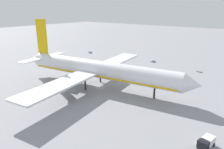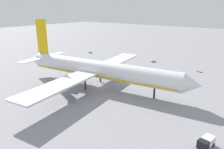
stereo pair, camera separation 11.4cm
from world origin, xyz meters
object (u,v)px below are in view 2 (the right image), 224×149
service_truck_2 (206,142)px  baggage_cart_1 (200,71)px  baggage_cart_2 (90,52)px  baggage_cart_0 (153,61)px  airliner (97,69)px

service_truck_2 → baggage_cart_1: bearing=107.6°
service_truck_2 → baggage_cart_2: service_truck_2 is taller
baggage_cart_0 → baggage_cart_1: bearing=-8.5°
service_truck_2 → baggage_cart_1: size_ratio=1.58×
baggage_cart_1 → baggage_cart_2: size_ratio=1.06×
baggage_cart_0 → baggage_cart_1: size_ratio=0.89×
baggage_cart_0 → baggage_cart_2: size_ratio=0.95×
baggage_cart_0 → baggage_cart_1: baggage_cart_0 is taller
airliner → baggage_cart_0: bearing=91.2°
airliner → baggage_cart_1: size_ratio=23.79×
service_truck_2 → baggage_cart_0: size_ratio=1.78×
baggage_cart_0 → airliner: bearing=-88.8°
baggage_cart_0 → baggage_cart_1: 28.63m
service_truck_2 → baggage_cart_0: service_truck_2 is taller
baggage_cart_0 → baggage_cart_2: 48.22m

